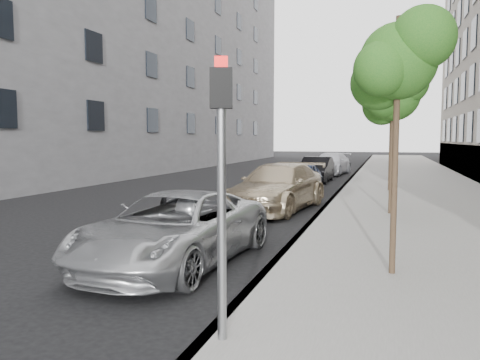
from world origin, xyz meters
The scene contains 12 objects.
ground centered at (0.00, 0.00, 0.00)m, with size 160.00×160.00×0.00m, color black.
sidewalk centered at (4.30, 24.00, 0.07)m, with size 6.40×72.00×0.14m, color gray.
curb centered at (1.18, 24.00, 0.07)m, with size 0.15×72.00×0.14m, color #9E9B93.
tree_near centered at (3.23, 1.50, 3.57)m, with size 1.59×1.39×4.22m.
tree_mid centered at (3.23, 8.00, 3.64)m, with size 1.86×1.66×4.42m.
tree_far centered at (3.23, 14.50, 4.27)m, with size 1.53×1.33×4.89m.
signal_pole centered at (1.38, -1.73, 2.06)m, with size 0.28×0.25×3.07m.
minivan centered at (-0.68, 1.42, 0.67)m, with size 2.24×4.85×1.35m, color #B1B3B6.
suv centered at (-0.34, 8.55, 0.76)m, with size 2.13×5.24×1.52m, color tan.
sedan_blue centered at (-0.50, 13.96, 0.66)m, with size 1.57×3.89×1.33m, color #111B39.
sedan_black centered at (-0.53, 18.83, 0.68)m, with size 1.45×4.15×1.37m, color black.
sedan_rear centered at (-0.43, 24.53, 0.71)m, with size 1.99×4.91×1.42m, color #B5B6BE.
Camera 1 is at (3.07, -6.44, 2.35)m, focal length 35.00 mm.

